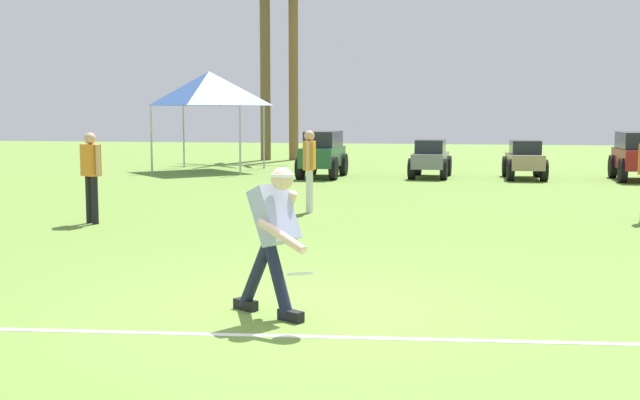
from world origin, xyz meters
TOP-DOWN VIEW (x-y plane):
  - ground_plane at (0.00, 0.00)m, footprint 80.00×80.00m
  - field_line_paint at (0.00, -0.91)m, footprint 21.43×2.27m
  - frisbee_thrower at (-0.15, -0.29)m, footprint 0.89×0.82m
  - frisbee_in_flight at (0.20, -0.75)m, footprint 0.33×0.33m
  - teammate_near_sideline at (-4.73, 5.24)m, footprint 0.46×0.35m
  - teammate_midfield at (-1.36, 7.38)m, footprint 0.22×0.50m
  - parked_car_slot_a at (-2.60, 15.50)m, footprint 1.16×2.41m
  - parked_car_slot_b at (0.49, 15.99)m, footprint 1.18×2.24m
  - parked_car_slot_c at (3.14, 16.01)m, footprint 1.17×2.24m
  - parked_car_slot_d at (6.15, 16.07)m, footprint 1.16×2.41m
  - palm_tree_far_left at (-6.33, 23.26)m, footprint 3.31×3.60m
  - palm_tree_left_of_centre at (-5.26, 23.61)m, footprint 3.32×3.37m
  - event_tent at (-6.62, 17.27)m, footprint 2.97×2.97m

SIDE VIEW (x-z plane):
  - ground_plane at x=0.00m, z-range 0.00..0.00m
  - field_line_paint at x=0.00m, z-range 0.00..0.01m
  - frisbee_in_flight at x=0.20m, z-range 0.48..0.56m
  - parked_car_slot_b at x=0.49m, z-range 0.01..1.11m
  - parked_car_slot_c at x=3.14m, z-range 0.01..1.11m
  - parked_car_slot_a at x=-2.60m, z-range 0.05..1.39m
  - parked_car_slot_d at x=6.15m, z-range 0.05..1.39m
  - frisbee_thrower at x=-0.15m, z-range 0.09..1.50m
  - teammate_near_sideline at x=-4.73m, z-range 0.16..1.72m
  - teammate_midfield at x=-1.36m, z-range 0.16..1.72m
  - event_tent at x=-6.62m, z-range 1.05..4.23m
  - palm_tree_left_of_centre at x=-5.26m, z-range 0.45..7.46m
  - palm_tree_far_left at x=-6.33m, z-range 0.55..7.39m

